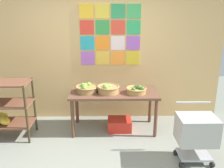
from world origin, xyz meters
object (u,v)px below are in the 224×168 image
fruit_basket_right (108,89)px  produce_crate_under_table (119,124)px  fruit_basket_centre (137,90)px  display_table (114,97)px  shopping_cart (196,131)px  fruit_basket_back_right (87,88)px

fruit_basket_right → produce_crate_under_table: fruit_basket_right is taller
fruit_basket_centre → fruit_basket_right: (-0.48, 0.02, 0.02)m
produce_crate_under_table → display_table: bearing=164.6°
shopping_cart → produce_crate_under_table: bearing=149.3°
fruit_basket_centre → fruit_basket_back_right: bearing=175.1°
display_table → fruit_basket_centre: bearing=-11.7°
fruit_basket_centre → fruit_basket_right: bearing=177.9°
fruit_basket_right → fruit_basket_back_right: bearing=171.4°
fruit_basket_back_right → shopping_cart: 1.89m
fruit_basket_right → fruit_basket_back_right: fruit_basket_right is taller
display_table → fruit_basket_right: (-0.10, -0.06, 0.17)m
fruit_basket_right → fruit_basket_centre: bearing=-2.1°
display_table → fruit_basket_centre: fruit_basket_centre is taller
display_table → fruit_basket_back_right: fruit_basket_back_right is taller
fruit_basket_back_right → shopping_cart: size_ratio=0.47×
fruit_basket_centre → shopping_cart: bearing=-50.6°
fruit_basket_back_right → produce_crate_under_table: size_ratio=0.93×
fruit_basket_back_right → produce_crate_under_table: bearing=-2.2°
display_table → produce_crate_under_table: (0.10, -0.03, -0.53)m
display_table → produce_crate_under_table: size_ratio=3.62×
display_table → fruit_basket_back_right: 0.50m
display_table → produce_crate_under_table: bearing=-15.4°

